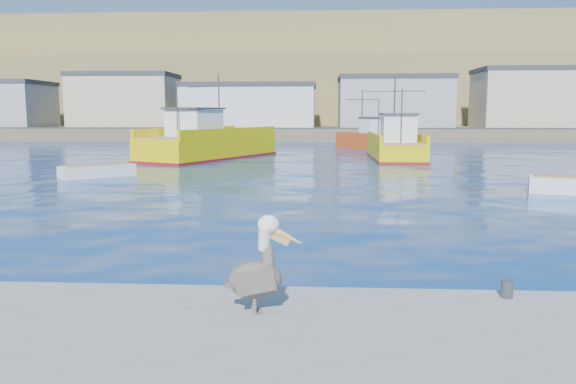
{
  "coord_description": "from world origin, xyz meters",
  "views": [
    {
      "loc": [
        -0.15,
        -12.66,
        3.56
      ],
      "look_at": [
        -1.13,
        4.48,
        1.15
      ],
      "focal_mm": 35.0,
      "sensor_mm": 36.0,
      "label": 1
    }
  ],
  "objects_px": {
    "trawler_yellow_a": "(208,144)",
    "boat_orange": "(367,139)",
    "skiff_left": "(98,172)",
    "pelican": "(258,271)",
    "trawler_yellow_b": "(396,147)"
  },
  "relations": [
    {
      "from": "trawler_yellow_a",
      "to": "boat_orange",
      "type": "bearing_deg",
      "value": 43.2
    },
    {
      "from": "skiff_left",
      "to": "pelican",
      "type": "relative_size",
      "value": 2.57
    },
    {
      "from": "trawler_yellow_b",
      "to": "skiff_left",
      "type": "bearing_deg",
      "value": -144.14
    },
    {
      "from": "trawler_yellow_b",
      "to": "skiff_left",
      "type": "height_order",
      "value": "trawler_yellow_b"
    },
    {
      "from": "trawler_yellow_b",
      "to": "boat_orange",
      "type": "relative_size",
      "value": 1.34
    },
    {
      "from": "skiff_left",
      "to": "trawler_yellow_a",
      "type": "bearing_deg",
      "value": 74.69
    },
    {
      "from": "trawler_yellow_a",
      "to": "boat_orange",
      "type": "distance_m",
      "value": 18.74
    },
    {
      "from": "trawler_yellow_a",
      "to": "pelican",
      "type": "height_order",
      "value": "trawler_yellow_a"
    },
    {
      "from": "trawler_yellow_b",
      "to": "boat_orange",
      "type": "distance_m",
      "value": 12.89
    },
    {
      "from": "trawler_yellow_a",
      "to": "trawler_yellow_b",
      "type": "xyz_separation_m",
      "value": [
        14.82,
        -0.01,
        -0.18
      ]
    },
    {
      "from": "pelican",
      "to": "trawler_yellow_b",
      "type": "bearing_deg",
      "value": 79.22
    },
    {
      "from": "trawler_yellow_a",
      "to": "skiff_left",
      "type": "relative_size",
      "value": 3.63
    },
    {
      "from": "trawler_yellow_a",
      "to": "boat_orange",
      "type": "relative_size",
      "value": 1.85
    },
    {
      "from": "skiff_left",
      "to": "boat_orange",
      "type": "bearing_deg",
      "value": 56.52
    },
    {
      "from": "trawler_yellow_a",
      "to": "boat_orange",
      "type": "height_order",
      "value": "trawler_yellow_a"
    }
  ]
}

